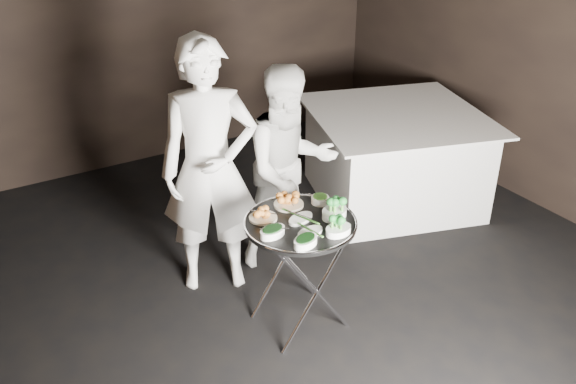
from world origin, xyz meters
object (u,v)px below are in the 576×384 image
serving_tray (300,223)px  dining_table (394,157)px  tray_stand (300,269)px  waiter_left (210,169)px  waiter_right (290,168)px

serving_tray → dining_table: size_ratio=0.49×
tray_stand → waiter_left: size_ratio=0.42×
tray_stand → serving_tray: serving_tray is taller
waiter_right → dining_table: bearing=21.3°
waiter_right → dining_table: size_ratio=1.06×
dining_table → waiter_left: bearing=-171.3°
serving_tray → waiter_left: waiter_left is taller
serving_tray → waiter_right: 0.80m
waiter_left → tray_stand: bearing=-47.8°
serving_tray → dining_table: (1.69, 1.05, -0.37)m
tray_stand → waiter_left: waiter_left is taller
tray_stand → dining_table: bearing=31.8°
waiter_right → serving_tray: bearing=-109.7°
serving_tray → waiter_right: (0.36, 0.71, -0.00)m
serving_tray → dining_table: bearing=31.8°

